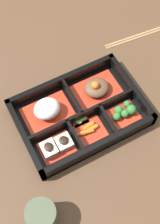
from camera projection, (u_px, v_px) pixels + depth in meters
name	position (u px, v px, depth m)	size (l,w,h in m)	color
ground_plane	(80.00, 116.00, 0.87)	(3.00, 3.00, 0.00)	#4C3523
bento_base	(80.00, 115.00, 0.86)	(0.34, 0.24, 0.01)	black
bento_rim	(81.00, 113.00, 0.85)	(0.34, 0.24, 0.05)	black
bowl_rice	(47.00, 110.00, 0.84)	(0.13, 0.10, 0.05)	#B22D19
bowl_stew	(97.00, 89.00, 0.88)	(0.13, 0.10, 0.05)	#B22D19
bowl_tofu	(56.00, 146.00, 0.80)	(0.09, 0.07, 0.04)	#B22D19
bowl_carrots	(90.00, 130.00, 0.83)	(0.08, 0.07, 0.02)	#B22D19
bowl_greens	(124.00, 112.00, 0.85)	(0.08, 0.07, 0.03)	#B22D19
bowl_pickles	(80.00, 119.00, 0.85)	(0.04, 0.04, 0.01)	#B22D19
tea_cup	(42.00, 216.00, 0.71)	(0.07, 0.07, 0.07)	#424C38
chopsticks	(139.00, 36.00, 1.00)	(0.23, 0.04, 0.01)	#A87F51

